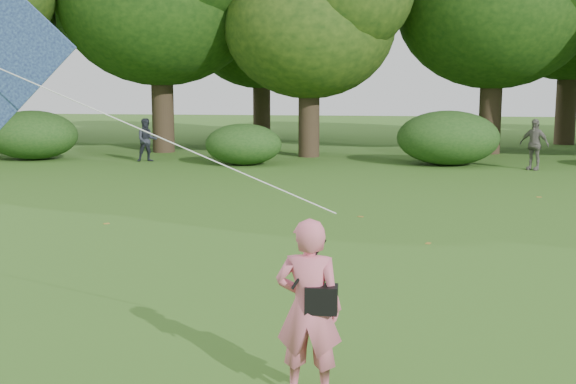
# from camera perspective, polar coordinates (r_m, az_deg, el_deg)

# --- Properties ---
(ground) EXTENTS (100.00, 100.00, 0.00)m
(ground) POSITION_cam_1_polar(r_m,az_deg,el_deg) (7.94, 2.77, -13.14)
(ground) COLOR #265114
(ground) RESTS_ON ground
(man_kite_flyer) EXTENTS (0.65, 0.45, 1.72)m
(man_kite_flyer) POSITION_cam_1_polar(r_m,az_deg,el_deg) (6.83, 1.66, -9.18)
(man_kite_flyer) COLOR #D7657C
(man_kite_flyer) RESTS_ON ground
(bystander_left) EXTENTS (0.93, 0.86, 1.55)m
(bystander_left) POSITION_cam_1_polar(r_m,az_deg,el_deg) (26.36, -11.09, 4.05)
(bystander_left) COLOR #282B35
(bystander_left) RESTS_ON ground
(bystander_right) EXTENTS (1.03, 0.91, 1.67)m
(bystander_right) POSITION_cam_1_polar(r_m,az_deg,el_deg) (24.87, 18.86, 3.58)
(bystander_right) COLOR slate
(bystander_right) RESTS_ON ground
(crossbody_bag) EXTENTS (0.43, 0.20, 0.70)m
(crossbody_bag) POSITION_cam_1_polar(r_m,az_deg,el_deg) (6.76, 2.63, -8.38)
(crossbody_bag) COLOR black
(crossbody_bag) RESTS_ON ground
(tree_line) EXTENTS (54.70, 15.30, 9.48)m
(tree_line) POSITION_cam_1_polar(r_m,az_deg,el_deg) (30.35, 9.35, 13.86)
(tree_line) COLOR #3A2D1E
(tree_line) RESTS_ON ground
(shrub_band) EXTENTS (39.15, 3.22, 1.88)m
(shrub_band) POSITION_cam_1_polar(r_m,az_deg,el_deg) (25.06, 4.08, 4.13)
(shrub_band) COLOR #264919
(shrub_band) RESTS_ON ground
(fallen_leaves) EXTENTS (10.72, 13.82, 0.01)m
(fallen_leaves) POSITION_cam_1_polar(r_m,az_deg,el_deg) (10.97, 3.72, -6.80)
(fallen_leaves) COLOR olive
(fallen_leaves) RESTS_ON ground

